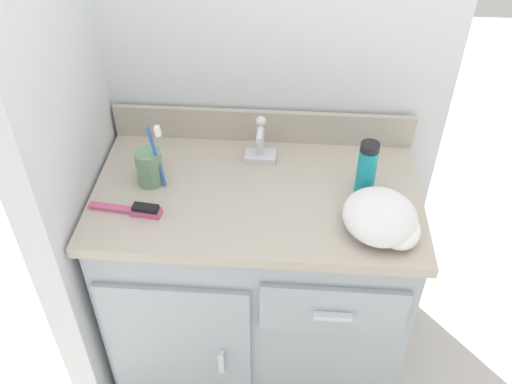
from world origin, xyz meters
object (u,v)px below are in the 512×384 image
at_px(shaving_cream_can, 367,168).
at_px(hand_towel, 384,219).
at_px(hairbrush, 135,210).
at_px(toothbrush_cup, 150,167).

relative_size(shaving_cream_can, hand_towel, 0.74).
height_order(shaving_cream_can, hairbrush, shaving_cream_can).
height_order(hairbrush, hand_towel, hand_towel).
bearing_deg(hand_towel, hairbrush, 178.61).
bearing_deg(hairbrush, shaving_cream_can, 19.35).
relative_size(toothbrush_cup, hairbrush, 1.02).
bearing_deg(hairbrush, toothbrush_cup, 89.81).
relative_size(toothbrush_cup, shaving_cream_can, 1.29).
bearing_deg(shaving_cream_can, hairbrush, -167.25).
distance_m(shaving_cream_can, hairbrush, 0.62).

